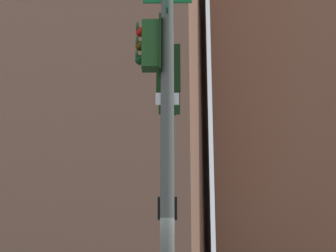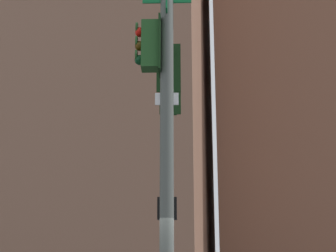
# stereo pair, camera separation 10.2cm
# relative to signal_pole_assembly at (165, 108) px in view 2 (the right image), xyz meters

# --- Properties ---
(signal_pole_assembly) EXTENTS (1.13, 4.62, 7.18)m
(signal_pole_assembly) POSITION_rel_signal_pole_assembly_xyz_m (0.00, 0.00, 0.00)
(signal_pole_assembly) COLOR #4C514C
(signal_pole_assembly) RESTS_ON ground_plane
(building_brick_nearside) EXTENTS (25.64, 20.32, 40.50)m
(building_brick_nearside) POSITION_rel_signal_pole_assembly_xyz_m (13.46, -24.20, 15.38)
(building_brick_nearside) COLOR #845B47
(building_brick_nearside) RESTS_ON ground_plane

